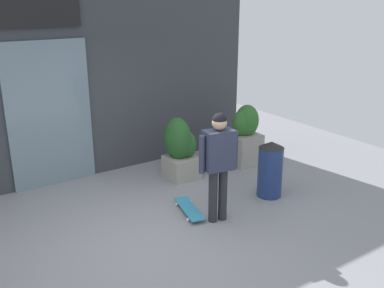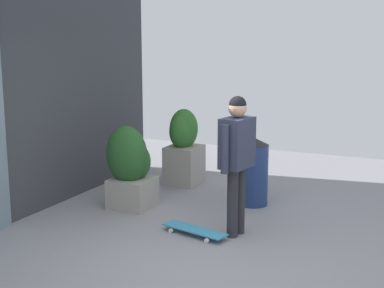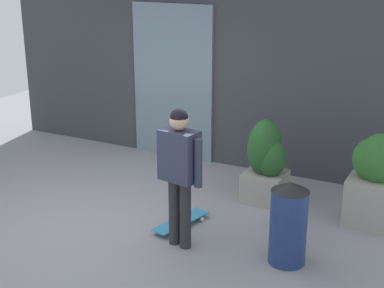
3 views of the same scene
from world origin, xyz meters
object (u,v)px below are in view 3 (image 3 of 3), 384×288
at_px(skateboarder, 179,164).
at_px(skateboard, 181,221).
at_px(planter_box_left, 266,161).
at_px(trash_bin, 288,223).
at_px(planter_box_right, 374,177).

relative_size(skateboarder, skateboard, 1.91).
bearing_deg(planter_box_left, skateboarder, -103.86).
height_order(skateboarder, skateboard, skateboarder).
bearing_deg(trash_bin, planter_box_left, 118.55).
bearing_deg(skateboarder, skateboard, 36.45).
distance_m(skateboarder, trash_bin, 1.34).
height_order(skateboarder, planter_box_left, skateboarder).
xyz_separation_m(skateboarder, planter_box_left, (0.41, 1.68, -0.44)).
bearing_deg(skateboard, planter_box_right, -47.55).
relative_size(skateboarder, trash_bin, 1.74).
bearing_deg(planter_box_left, skateboard, -116.90).
height_order(skateboarder, trash_bin, skateboarder).
height_order(planter_box_left, trash_bin, planter_box_left).
xyz_separation_m(skateboard, planter_box_right, (2.06, 1.14, 0.57)).
bearing_deg(planter_box_right, skateboarder, -139.67).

